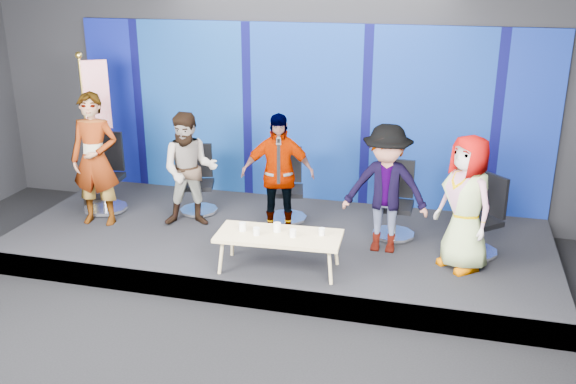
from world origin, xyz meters
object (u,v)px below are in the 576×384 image
chair_d (395,212)px  panelist_e (466,203)px  panelist_a (95,160)px  mug_a (243,227)px  chair_c (287,197)px  panelist_d (386,189)px  chair_e (480,229)px  mug_d (293,233)px  panelist_b (190,170)px  chair_b (198,190)px  coffee_table (279,237)px  mug_e (322,232)px  mug_c (277,227)px  flag_stand (94,126)px  chair_a (105,185)px  panelist_c (278,174)px  mug_b (256,231)px

chair_d → panelist_e: 1.23m
panelist_a → mug_a: size_ratio=18.27×
chair_c → panelist_d: bearing=-40.1°
chair_e → mug_d: chair_e is taller
panelist_b → chair_e: size_ratio=1.58×
chair_b → mug_d: (1.80, -1.55, 0.17)m
coffee_table → panelist_d: bearing=38.0°
panelist_b → mug_e: bearing=-41.1°
mug_c → chair_c: bearing=100.7°
chair_e → coffee_table: (-2.25, -1.06, 0.08)m
mug_d → panelist_e: bearing=18.6°
chair_d → flag_stand: bearing=179.6°
panelist_e → flag_stand: 5.29m
chair_a → chair_d: 4.14m
panelist_b → chair_e: (3.77, 0.03, -0.46)m
panelist_a → panelist_e: panelist_a is taller
panelist_c → flag_stand: flag_stand is taller
panelist_d → mug_e: bearing=-128.3°
coffee_table → flag_stand: flag_stand is taller
panelist_a → panelist_d: panelist_a is taller
mug_a → mug_d: (0.61, -0.02, -0.00)m
panelist_d → mug_c: 1.43m
panelist_a → coffee_table: (2.77, -0.78, -0.50)m
chair_d → chair_a: bearing=-177.5°
panelist_c → panelist_d: 1.43m
chair_d → mug_e: bearing=-118.5°
chair_a → mug_e: 3.62m
panelist_a → panelist_c: bearing=-0.4°
mug_c → mug_e: 0.52m
panelist_e → mug_a: bearing=-119.4°
panelist_d → panelist_e: 0.98m
chair_a → coffee_table: bearing=-29.9°
mug_b → mug_c: (0.20, 0.16, 0.01)m
panelist_b → mug_a: panelist_b is taller
panelist_b → coffee_table: 1.88m
mug_b → mug_d: size_ratio=1.00×
flag_stand → chair_d: bearing=-31.3°
mug_d → coffee_table: bearing=171.6°
mug_a → flag_stand: (-2.73, 1.47, 0.69)m
chair_b → panelist_b: size_ratio=0.62×
mug_c → flag_stand: flag_stand is taller
panelist_d → panelist_b: bearing=177.4°
chair_c → chair_b: bearing=167.6°
panelist_c → panelist_d: panelist_c is taller
panelist_d → mug_e: size_ratio=18.71×
chair_b → mug_e: size_ratio=11.26×
chair_c → mug_e: 1.67m
chair_d → mug_a: (-1.63, -1.36, 0.17)m
chair_d → mug_a: bearing=-139.0°
chair_a → panelist_a: panelist_a is taller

